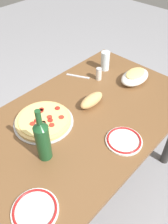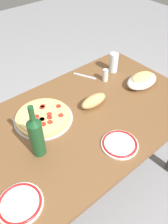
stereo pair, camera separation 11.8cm
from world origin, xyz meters
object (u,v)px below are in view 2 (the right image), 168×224
water_glass (114,63)px  bread_loaf (94,101)px  side_plate_far (119,144)px  baked_pasta_dish (142,80)px  pepperoni_pizza (43,117)px  dining_table (84,130)px  wine_bottle (36,136)px  side_plate_near (20,203)px  spice_shaker (105,75)px

water_glass → bread_loaf: size_ratio=0.77×
water_glass → side_plate_far: size_ratio=0.72×
baked_pasta_dish → side_plate_far: bearing=-151.7°
pepperoni_pizza → bread_loaf: bread_loaf is taller
dining_table → wine_bottle: (-0.34, -0.05, 0.25)m
bread_loaf → water_glass: bearing=27.8°
dining_table → side_plate_near: size_ratio=7.18×
pepperoni_pizza → side_plate_far: bearing=-65.3°
dining_table → side_plate_far: side_plate_far is taller
water_glass → bread_loaf: water_glass is taller
side_plate_near → side_plate_far: 0.54m
bread_loaf → baked_pasta_dish: bearing=-7.9°
pepperoni_pizza → wine_bottle: wine_bottle is taller
side_plate_far → spice_shaker: spice_shaker is taller
dining_table → bread_loaf: 0.19m
pepperoni_pizza → side_plate_near: pepperoni_pizza is taller
dining_table → spice_shaker: size_ratio=16.09×
water_glass → baked_pasta_dish: bearing=-84.7°
water_glass → spice_shaker: size_ratio=1.60×
side_plate_far → spice_shaker: size_ratio=2.21×
side_plate_far → spice_shaker: (0.34, 0.46, 0.03)m
baked_pasta_dish → water_glass: bearing=95.3°
wine_bottle → water_glass: size_ratio=2.17×
side_plate_near → side_plate_far: size_ratio=1.01×
dining_table → wine_bottle: wine_bottle is taller
water_glass → side_plate_far: bearing=-132.7°
baked_pasta_dish → wine_bottle: wine_bottle is taller
baked_pasta_dish → water_glass: 0.25m
side_plate_far → baked_pasta_dish: bearing=28.3°
pepperoni_pizza → water_glass: water_glass is taller
water_glass → side_plate_far: water_glass is taller
water_glass → side_plate_near: 1.11m
water_glass → spice_shaker: bearing=-159.1°
side_plate_far → spice_shaker: bearing=53.4°
pepperoni_pizza → side_plate_near: (-0.35, -0.37, -0.01)m
baked_pasta_dish → side_plate_near: baked_pasta_dish is taller
wine_bottle → dining_table: bearing=9.2°
water_glass → dining_table: bearing=-154.2°
baked_pasta_dish → dining_table: bearing=177.8°
baked_pasta_dish → side_plate_near: size_ratio=1.23×
water_glass → side_plate_near: water_glass is taller
dining_table → spice_shaker: 0.42m
side_plate_far → bread_loaf: (0.11, 0.32, 0.03)m
side_plate_near → baked_pasta_dish: bearing=11.8°
water_glass → wine_bottle: bearing=-160.8°
wine_bottle → spice_shaker: 0.72m
baked_pasta_dish → water_glass: (-0.02, 0.24, 0.03)m
pepperoni_pizza → water_glass: size_ratio=2.42×
dining_table → water_glass: bearing=25.8°
dining_table → pepperoni_pizza: size_ratio=4.15×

